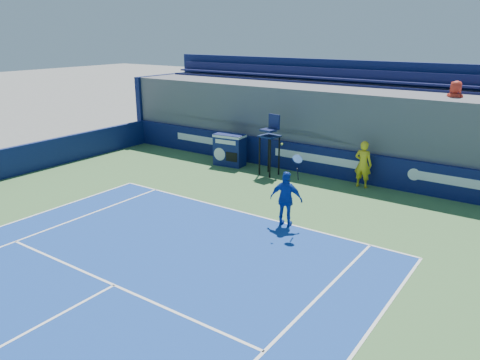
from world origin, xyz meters
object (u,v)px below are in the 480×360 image
Objects in this scene: umpire_chair at (270,138)px; ball_person at (363,164)px; match_clock at (230,149)px; tennis_player at (286,199)px.

ball_person is at bearing 9.79° from umpire_chair.
match_clock is at bearing 4.01° from ball_person.
match_clock is 2.33m from umpire_chair.
tennis_player is (5.35, -4.44, 0.13)m from match_clock.
umpire_chair is at bearing 9.64° from ball_person.
ball_person is 3.80m from umpire_chair.
match_clock is 6.95m from tennis_player.
ball_person is 0.69× the size of tennis_player.
tennis_player is at bearing -39.66° from match_clock.
umpire_chair is 0.96× the size of tennis_player.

